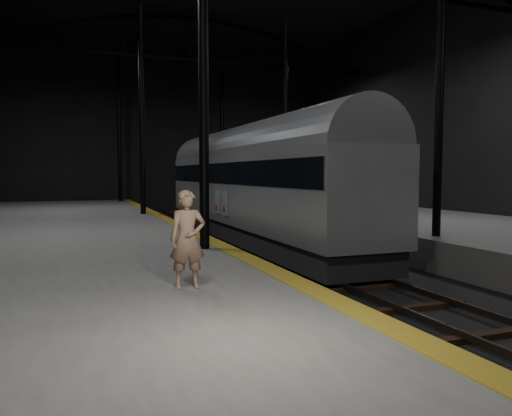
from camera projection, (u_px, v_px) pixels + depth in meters
ground at (278, 255)px, 18.41m from camera, size 44.00×44.00×0.00m
platform_left at (59, 252)px, 15.77m from camera, size 9.00×43.80×1.00m
platform_right at (442, 233)px, 20.98m from camera, size 9.00×43.80×1.00m
tactile_strip at (191, 231)px, 17.21m from camera, size 0.50×43.80×0.01m
track at (278, 253)px, 18.41m from camera, size 2.40×43.00×0.24m
train at (250, 179)px, 21.04m from camera, size 2.77×18.45×4.93m
woman at (188, 239)px, 8.65m from camera, size 0.65×0.45×1.71m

